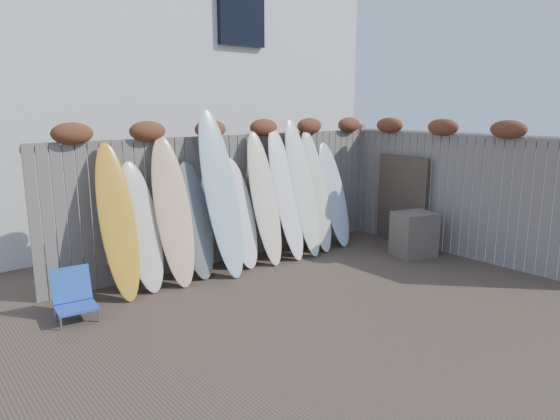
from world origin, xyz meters
TOP-DOWN VIEW (x-y plane):
  - ground at (0.00, 0.00)m, footprint 80.00×80.00m
  - back_fence at (0.06, 2.39)m, footprint 6.05×0.28m
  - right_fence at (2.99, 0.25)m, footprint 0.28×4.40m
  - house at (0.50, 6.50)m, footprint 8.50×5.50m
  - beach_chair at (-2.76, 1.62)m, footprint 0.48×0.51m
  - wooden_crate at (2.40, 0.65)m, footprint 0.75×0.67m
  - lattice_panel at (2.89, 1.30)m, footprint 0.07×1.05m
  - surfboard_0 at (-2.05, 1.97)m, footprint 0.50×0.73m
  - surfboard_1 at (-1.71, 2.02)m, footprint 0.56×0.66m
  - surfboard_2 at (-1.26, 1.99)m, footprint 0.56×0.76m
  - surfboard_3 at (-0.89, 2.03)m, footprint 0.51×0.62m
  - surfboard_4 at (-0.51, 1.92)m, footprint 0.55×0.85m
  - surfboard_5 at (-0.12, 2.02)m, footprint 0.54×0.63m
  - surfboard_6 at (0.30, 1.96)m, footprint 0.50×0.76m
  - surfboard_7 at (0.73, 1.95)m, footprint 0.48×0.75m
  - surfboard_8 at (1.09, 1.95)m, footprint 0.49×0.80m
  - surfboard_9 at (1.44, 1.99)m, footprint 0.52×0.76m
  - surfboard_10 at (1.88, 2.00)m, footprint 0.57×0.68m

SIDE VIEW (x-z plane):
  - ground at x=0.00m, z-range 0.00..0.00m
  - beach_chair at x=-2.76m, z-range -0.02..0.57m
  - wooden_crate at x=2.40m, z-range 0.00..0.73m
  - lattice_panel at x=2.89m, z-range 0.00..1.58m
  - surfboard_3 at x=-0.89m, z-range 0.00..1.67m
  - surfboard_5 at x=-0.12m, z-range 0.00..1.67m
  - surfboard_1 at x=-1.71m, z-range 0.00..1.73m
  - surfboard_10 at x=1.88m, z-range 0.00..1.82m
  - surfboard_0 at x=-2.05m, z-range 0.00..1.99m
  - surfboard_9 at x=1.44m, z-range 0.00..2.04m
  - surfboard_2 at x=-1.26m, z-range 0.00..2.04m
  - surfboard_6 at x=0.30m, z-range 0.00..2.06m
  - surfboard_7 at x=0.73m, z-range 0.00..2.12m
  - surfboard_8 at x=1.09m, z-range 0.00..2.24m
  - right_fence at x=2.99m, z-range 0.02..2.26m
  - back_fence at x=0.06m, z-range 0.06..2.30m
  - surfboard_4 at x=-0.51m, z-range 0.00..2.42m
  - house at x=0.50m, z-range 0.04..6.36m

